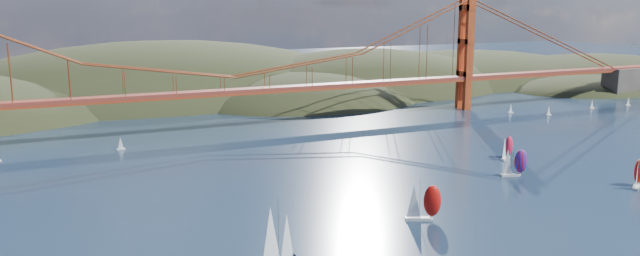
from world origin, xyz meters
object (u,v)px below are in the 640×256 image
object	(u,v)px
racer_rwb	(514,162)
racer_0	(423,202)
sloop_navy	(276,238)
racer_3	(507,147)
racer_1	(638,173)

from	to	relation	value
racer_rwb	racer_0	bearing A→B (deg)	-137.41
racer_0	sloop_navy	bearing A→B (deg)	-140.72
racer_3	racer_rwb	world-z (taller)	racer_rwb
racer_3	racer_rwb	xyz separation A→B (m)	(-12.89, -18.32, 0.45)
sloop_navy	racer_1	xyz separation A→B (m)	(115.90, 10.57, -2.35)
racer_0	racer_rwb	size ratio (longest dim) A/B	1.06
racer_0	racer_3	xyz separation A→B (m)	(61.05, 40.60, -0.73)
sloop_navy	racer_3	bearing A→B (deg)	1.34
racer_rwb	sloop_navy	bearing A→B (deg)	-141.30
sloop_navy	racer_0	world-z (taller)	sloop_navy
sloop_navy	racer_1	world-z (taller)	sloop_navy
sloop_navy	racer_0	distance (m)	45.10
racer_3	racer_rwb	size ratio (longest dim) A/B	0.90
sloop_navy	racer_3	xyz separation A→B (m)	(104.29, 53.30, -2.59)
sloop_navy	racer_3	world-z (taller)	sloop_navy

